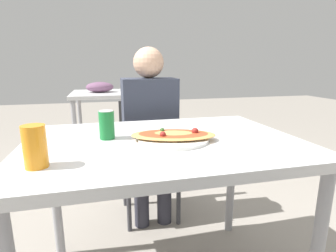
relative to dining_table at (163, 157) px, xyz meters
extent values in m
cube|color=silver|center=(0.00, 0.00, 0.06)|extent=(1.17, 0.82, 0.04)
cylinder|color=#99999E|center=(-0.53, 0.36, -0.32)|extent=(0.05, 0.05, 0.73)
cylinder|color=#99999E|center=(0.53, 0.36, -0.32)|extent=(0.05, 0.05, 0.73)
cube|color=#4C4C4C|center=(0.05, 0.67, -0.26)|extent=(0.40, 0.40, 0.04)
cube|color=#4C4C4C|center=(0.05, 0.86, -0.05)|extent=(0.38, 0.03, 0.39)
cylinder|color=#38383D|center=(0.22, 0.50, -0.49)|extent=(0.03, 0.03, 0.41)
cylinder|color=#38383D|center=(-0.12, 0.50, -0.49)|extent=(0.03, 0.03, 0.41)
cylinder|color=#38383D|center=(0.22, 0.84, -0.49)|extent=(0.03, 0.03, 0.41)
cylinder|color=#38383D|center=(-0.12, 0.84, -0.49)|extent=(0.03, 0.03, 0.41)
cylinder|color=#2D2D38|center=(0.13, 0.55, -0.47)|extent=(0.10, 0.10, 0.45)
cylinder|color=#2D2D38|center=(-0.03, 0.55, -0.47)|extent=(0.10, 0.10, 0.45)
cube|color=#333847|center=(0.05, 0.64, 0.03)|extent=(0.35, 0.23, 0.56)
sphere|color=tan|center=(0.05, 0.64, 0.41)|extent=(0.20, 0.20, 0.20)
cylinder|color=white|center=(0.04, -0.02, 0.09)|extent=(0.31, 0.31, 0.01)
ellipsoid|color=tan|center=(0.04, -0.02, 0.11)|extent=(0.40, 0.26, 0.02)
ellipsoid|color=#B24223|center=(0.04, -0.02, 0.11)|extent=(0.33, 0.22, 0.01)
sphere|color=#335928|center=(0.00, 0.02, 0.12)|extent=(0.02, 0.02, 0.02)
sphere|color=maroon|center=(0.13, -0.04, 0.12)|extent=(0.03, 0.03, 0.03)
sphere|color=maroon|center=(-0.02, -0.06, 0.12)|extent=(0.03, 0.03, 0.03)
cylinder|color=#197233|center=(-0.24, 0.07, 0.14)|extent=(0.07, 0.07, 0.12)
cylinder|color=silver|center=(-0.24, 0.07, 0.20)|extent=(0.06, 0.06, 0.00)
cylinder|color=orange|center=(-0.46, -0.22, 0.15)|extent=(0.07, 0.07, 0.14)
cube|color=silver|center=(-0.06, 2.15, 0.06)|extent=(1.10, 0.80, 0.04)
ellipsoid|color=#724C6B|center=(-0.28, 2.15, 0.14)|extent=(0.32, 0.24, 0.12)
cylinder|color=#99999E|center=(-0.56, 1.80, -0.32)|extent=(0.05, 0.05, 0.73)
cylinder|color=#99999E|center=(0.44, 1.80, -0.32)|extent=(0.05, 0.05, 0.73)
cylinder|color=#99999E|center=(-0.56, 2.50, -0.32)|extent=(0.05, 0.05, 0.73)
cylinder|color=#99999E|center=(0.44, 2.50, -0.32)|extent=(0.05, 0.05, 0.73)
camera|label=1|loc=(-0.24, -1.07, 0.40)|focal=28.00mm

